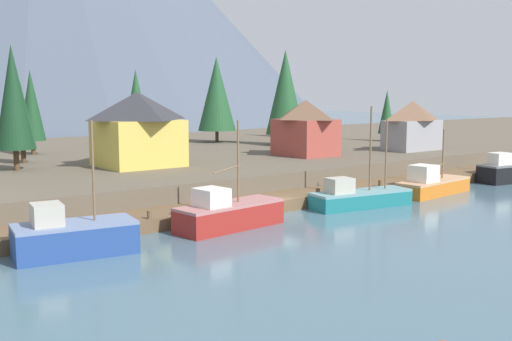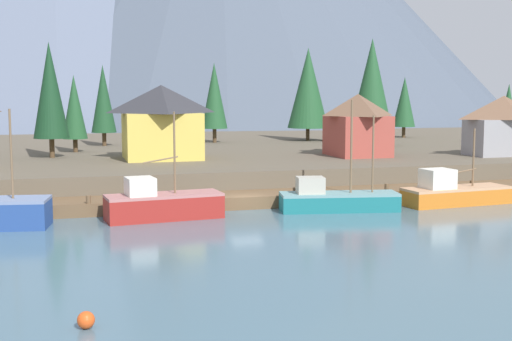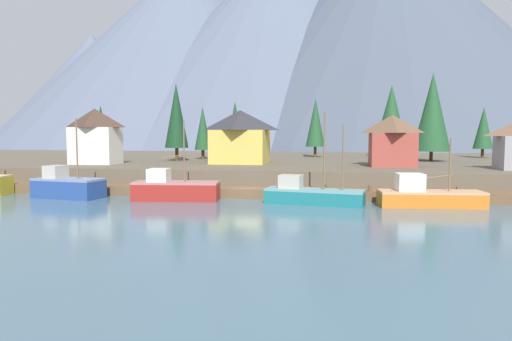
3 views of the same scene
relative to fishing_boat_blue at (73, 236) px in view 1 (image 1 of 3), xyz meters
The scene contains 19 objects.
ground_plane 28.87m from the fishing_boat_blue, 50.41° to the left, with size 400.00×400.00×1.00m, color #476675.
dock 18.85m from the fishing_boat_blue, 12.87° to the left, with size 80.00×4.00×1.60m.
shoreline_bank 38.83m from the fishing_boat_blue, 61.77° to the left, with size 400.00×56.00×2.50m, color brown.
fishing_boat_blue is the anchor object (origin of this frame).
fishing_boat_red 11.45m from the fishing_boat_blue, ahead, with size 8.61×3.70×7.76m.
fishing_boat_teal 24.94m from the fishing_boat_blue, ahead, with size 9.41×4.08×8.57m.
fishing_boat_orange 35.23m from the fishing_boat_blue, ahead, with size 9.33×3.64×6.18m.
fishing_boat_black 48.79m from the fishing_boat_blue, ahead, with size 7.67×3.78×6.70m.
house_grey 50.86m from the fishing_boat_blue, 15.27° to the left, with size 7.52×4.26×6.22m.
house_red 38.25m from the fishing_boat_blue, 26.35° to the left, with size 5.59×6.61×6.41m.
house_yellow 24.43m from the fishing_boat_blue, 53.91° to the left, with size 7.70×7.28×7.30m.
conifer_near_left 50.87m from the fishing_boat_blue, 35.02° to the left, with size 5.34×5.34×13.03m.
conifer_near_right 45.76m from the fishing_boat_blue, 58.65° to the left, with size 3.37×3.37×10.29m.
conifer_mid_left 63.06m from the fishing_boat_blue, 23.36° to the left, with size 2.48×2.48×7.58m.
conifer_mid_right 53.68m from the fishing_boat_blue, 46.73° to the left, with size 5.47×5.47×12.37m.
conifer_back_left 24.80m from the fishing_boat_blue, 81.45° to the left, with size 3.52×3.52×11.59m.
conifer_back_right 38.94m from the fishing_boat_blue, 75.82° to the left, with size 3.03×3.03×9.84m.
conifer_far_left 66.10m from the fishing_boat_blue, 38.20° to the left, with size 3.18×3.18×8.64m.
conifer_far_right 30.22m from the fishing_boat_blue, 78.60° to the left, with size 2.71×2.71×8.44m.
Camera 1 is at (-31.10, -36.74, 9.69)m, focal length 42.18 mm.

